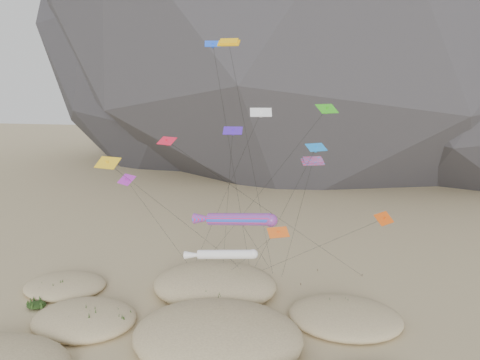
# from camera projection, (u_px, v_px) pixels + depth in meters

# --- Properties ---
(dunes) EXTENTS (48.25, 37.38, 4.08)m
(dunes) POSITION_uv_depth(u_px,v_px,m) (185.00, 336.00, 46.23)
(dunes) COLOR #CCB789
(dunes) RESTS_ON ground
(dune_grass) EXTENTS (41.20, 27.18, 1.55)m
(dune_grass) POSITION_uv_depth(u_px,v_px,m) (189.00, 346.00, 44.26)
(dune_grass) COLOR black
(dune_grass) RESTS_ON ground
(kite_stakes) EXTENTS (22.99, 5.89, 0.30)m
(kite_stakes) POSITION_uv_depth(u_px,v_px,m) (257.00, 274.00, 63.00)
(kite_stakes) COLOR #3F2D1E
(kite_stakes) RESTS_ON ground
(rainbow_tube_kite) EXTENTS (8.86, 19.81, 13.22)m
(rainbow_tube_kite) POSITION_uv_depth(u_px,v_px,m) (236.00, 219.00, 45.56)
(rainbow_tube_kite) COLOR #FF1A46
(rainbow_tube_kite) RESTS_ON ground
(white_tube_kite) EXTENTS (7.24, 17.69, 9.86)m
(white_tube_kite) POSITION_uv_depth(u_px,v_px,m) (222.00, 254.00, 44.77)
(white_tube_kite) COLOR white
(white_tube_kite) RESTS_ON ground
(orange_parafoil) EXTENTS (4.54, 11.29, 29.86)m
(orange_parafoil) POSITION_uv_depth(u_px,v_px,m) (230.00, 48.00, 48.41)
(orange_parafoil) COLOR #E7A60C
(orange_parafoil) RESTS_ON ground
(multi_parafoil) EXTENTS (5.57, 14.03, 18.24)m
(multi_parafoil) POSITION_uv_depth(u_px,v_px,m) (312.00, 163.00, 45.76)
(multi_parafoil) COLOR #FF1A36
(multi_parafoil) RESTS_ON ground
(delta_kites) EXTENTS (30.87, 21.88, 29.61)m
(delta_kites) POSITION_uv_depth(u_px,v_px,m) (232.00, 158.00, 48.18)
(delta_kites) COLOR #411EB2
(delta_kites) RESTS_ON ground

